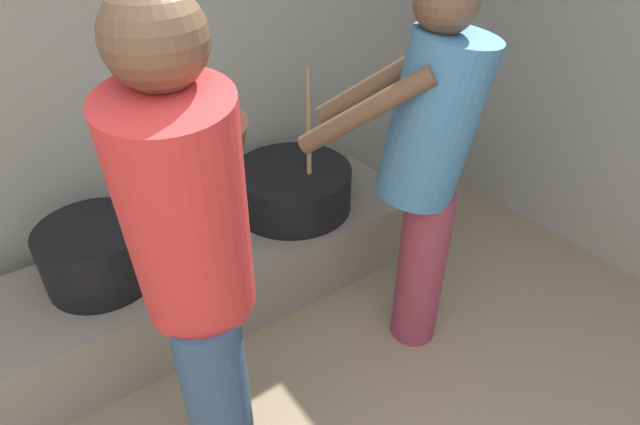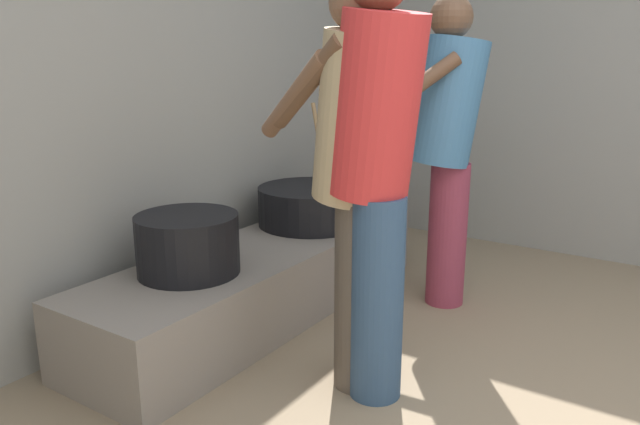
# 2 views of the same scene
# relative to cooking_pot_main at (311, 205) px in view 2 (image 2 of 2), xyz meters

# --- Properties ---
(block_enclosure_rear) EXTENTS (5.47, 0.20, 2.28)m
(block_enclosure_rear) POSITION_rel_cooking_pot_main_xyz_m (-1.15, 0.49, 0.67)
(block_enclosure_rear) COLOR gray
(block_enclosure_rear) RESTS_ON ground_plane
(hearth_ledge) EXTENTS (2.11, 0.60, 0.36)m
(hearth_ledge) POSITION_rel_cooking_pot_main_xyz_m (-0.48, -0.03, -0.29)
(hearth_ledge) COLOR slate
(hearth_ledge) RESTS_ON ground_plane
(cooking_pot_main) EXTENTS (0.59, 0.59, 0.67)m
(cooking_pot_main) POSITION_rel_cooking_pot_main_xyz_m (0.00, 0.00, 0.00)
(cooking_pot_main) COLOR black
(cooking_pot_main) RESTS_ON hearth_ledge
(cooking_pot_secondary) EXTENTS (0.45, 0.45, 0.26)m
(cooking_pot_secondary) POSITION_rel_cooking_pot_main_xyz_m (-0.95, 0.00, 0.02)
(cooking_pot_secondary) COLOR black
(cooking_pot_secondary) RESTS_ON hearth_ledge
(cook_in_tan_shirt) EXTENTS (0.56, 0.73, 1.57)m
(cook_in_tan_shirt) POSITION_rel_cooking_pot_main_xyz_m (-0.80, -0.76, 0.43)
(cook_in_tan_shirt) COLOR #4C4238
(cook_in_tan_shirt) RESTS_ON ground_plane
(cook_in_blue_shirt) EXTENTS (0.67, 0.70, 1.57)m
(cook_in_blue_shirt) POSITION_rel_cooking_pot_main_xyz_m (0.14, -0.73, 0.43)
(cook_in_blue_shirt) COLOR #8C3347
(cook_in_blue_shirt) RESTS_ON ground_plane
(cook_in_red_shirt) EXTENTS (0.56, 0.75, 1.64)m
(cook_in_red_shirt) POSITION_rel_cooking_pot_main_xyz_m (-0.83, -0.85, 0.48)
(cook_in_red_shirt) COLOR navy
(cook_in_red_shirt) RESTS_ON ground_plane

